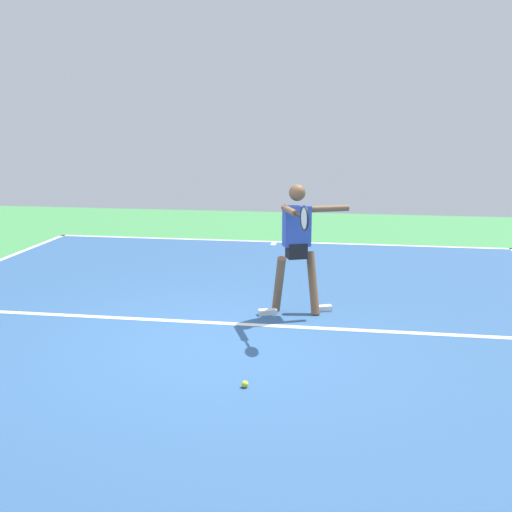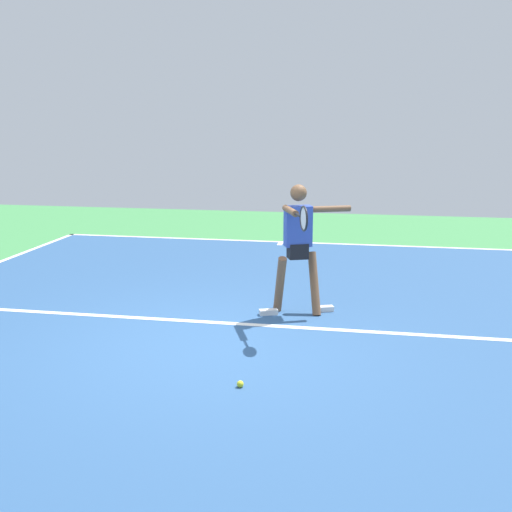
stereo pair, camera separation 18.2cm
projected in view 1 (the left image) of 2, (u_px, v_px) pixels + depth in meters
The scene contains 8 objects.
ground_plane at pixel (210, 345), 6.72m from camera, with size 20.52×20.52×0.00m, color #428E4C.
court_surface at pixel (210, 345), 6.72m from camera, with size 9.58×12.14×0.00m, color #2D5484.
court_line_baseline_near at pixel (275, 242), 12.52m from camera, with size 9.58×0.10×0.01m, color white.
court_line_service at pixel (224, 323), 7.45m from camera, with size 7.19×0.10×0.01m, color white.
court_line_centre_mark at pixel (274, 244), 12.33m from camera, with size 0.10×0.30×0.01m, color white.
tennis_player at pixel (298, 241), 7.63m from camera, with size 1.14×1.31×1.71m.
tennis_ball_near_service_line at pixel (245, 384), 5.64m from camera, with size 0.07×0.07×0.07m, color yellow.
tennis_ball_by_baseline at pixel (312, 287), 8.97m from camera, with size 0.07×0.07×0.07m, color #CCE033.
Camera 1 is at (-1.48, 6.18, 2.46)m, focal length 41.86 mm.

